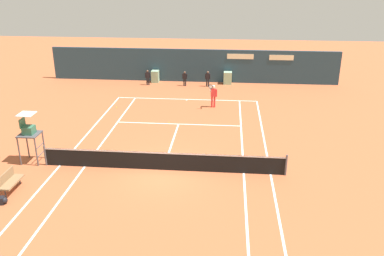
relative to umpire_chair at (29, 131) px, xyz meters
name	(u,v)px	position (x,y,z in m)	size (l,w,h in m)	color
ground_plane	(165,165)	(6.85, 0.24, -1.68)	(80.00, 80.00, 0.01)	#B25633
tennis_net	(163,161)	(6.85, -0.34, -1.17)	(12.10, 0.10, 1.07)	#4C4C51
sponsor_back_wall	(193,66)	(6.87, 16.63, -0.30)	(25.00, 1.02, 2.85)	#233D4C
umpire_chair	(29,131)	(0.00, 0.00, 0.00)	(1.00, 1.00, 2.63)	#47474C
player_bench	(9,180)	(0.33, -2.94, -1.17)	(0.54, 1.44, 0.88)	#38383D
player_on_baseline	(213,94)	(8.92, 9.64, -0.70)	(0.60, 0.71, 1.85)	red
ball_kid_right_post	(148,76)	(3.12, 15.12, -0.93)	(0.44, 0.18, 1.31)	black
ball_kid_centre_post	(185,78)	(6.29, 15.12, -0.95)	(0.42, 0.20, 1.26)	black
ball_kid_left_post	(208,78)	(8.23, 15.12, -0.92)	(0.44, 0.18, 1.32)	black
tennis_ball_mid_court	(116,107)	(2.01, 8.92, -1.65)	(0.07, 0.07, 0.07)	#CCE033
tennis_ball_near_service_line	(169,122)	(6.21, 6.20, -1.65)	(0.07, 0.07, 0.07)	#CCE033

